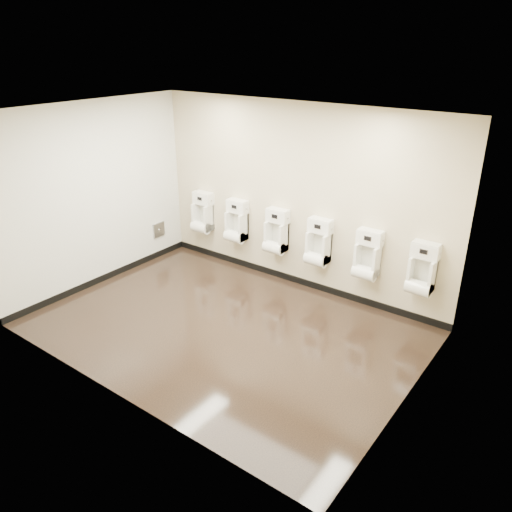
{
  "coord_description": "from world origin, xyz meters",
  "views": [
    {
      "loc": [
        3.78,
        -4.39,
        3.6
      ],
      "look_at": [
        0.13,
        0.55,
        0.9
      ],
      "focal_mm": 35.0,
      "sensor_mm": 36.0,
      "label": 1
    }
  ],
  "objects": [
    {
      "name": "ceiling",
      "position": [
        0.0,
        0.0,
        2.8
      ],
      "size": [
        5.0,
        3.5,
        0.0
      ],
      "primitive_type": "cube",
      "color": "silver"
    },
    {
      "name": "skirting_back",
      "position": [
        0.0,
        1.74,
        0.05
      ],
      "size": [
        5.0,
        0.02,
        0.1
      ],
      "primitive_type": "cube",
      "color": "black",
      "rests_on": "ground"
    },
    {
      "name": "right_wall",
      "position": [
        2.5,
        0.0,
        1.4
      ],
      "size": [
        0.02,
        3.5,
        2.8
      ],
      "primitive_type": "cube",
      "color": "beige",
      "rests_on": "ground"
    },
    {
      "name": "ground",
      "position": [
        0.0,
        0.0,
        0.0
      ],
      "size": [
        5.0,
        3.5,
        0.0
      ],
      "primitive_type": "cube",
      "color": "black",
      "rests_on": "ground"
    },
    {
      "name": "back_wall",
      "position": [
        0.0,
        1.75,
        1.4
      ],
      "size": [
        5.0,
        0.02,
        2.8
      ],
      "primitive_type": "cube",
      "color": "beige",
      "rests_on": "ground"
    },
    {
      "name": "urinal_2",
      "position": [
        -0.28,
        1.63,
        0.78
      ],
      "size": [
        0.37,
        0.28,
        0.69
      ],
      "color": "white",
      "rests_on": "back_wall"
    },
    {
      "name": "urinal_4",
      "position": [
        1.26,
        1.63,
        0.78
      ],
      "size": [
        0.37,
        0.28,
        0.69
      ],
      "color": "white",
      "rests_on": "back_wall"
    },
    {
      "name": "urinal_0",
      "position": [
        -1.82,
        1.63,
        0.78
      ],
      "size": [
        0.37,
        0.28,
        0.69
      ],
      "color": "white",
      "rests_on": "back_wall"
    },
    {
      "name": "access_panel",
      "position": [
        -2.48,
        1.2,
        0.5
      ],
      "size": [
        0.04,
        0.25,
        0.25
      ],
      "color": "#9E9EA3",
      "rests_on": "left_wall"
    },
    {
      "name": "skirting_left",
      "position": [
        -2.49,
        0.0,
        0.05
      ],
      "size": [
        0.02,
        3.5,
        0.1
      ],
      "primitive_type": "cube",
      "color": "black",
      "rests_on": "ground"
    },
    {
      "name": "urinal_1",
      "position": [
        -1.07,
        1.63,
        0.78
      ],
      "size": [
        0.37,
        0.28,
        0.69
      ],
      "color": "white",
      "rests_on": "back_wall"
    },
    {
      "name": "urinal_5",
      "position": [
        2.03,
        1.63,
        0.78
      ],
      "size": [
        0.37,
        0.28,
        0.69
      ],
      "color": "white",
      "rests_on": "back_wall"
    },
    {
      "name": "left_wall",
      "position": [
        -2.5,
        0.0,
        1.4
      ],
      "size": [
        0.02,
        3.5,
        2.8
      ],
      "primitive_type": "cube",
      "color": "beige",
      "rests_on": "ground"
    },
    {
      "name": "front_wall",
      "position": [
        0.0,
        -1.75,
        1.4
      ],
      "size": [
        5.0,
        0.02,
        2.8
      ],
      "primitive_type": "cube",
      "color": "beige",
      "rests_on": "ground"
    },
    {
      "name": "tile_overlay_left",
      "position": [
        -2.5,
        0.0,
        1.4
      ],
      "size": [
        0.01,
        3.5,
        2.8
      ],
      "primitive_type": "cube",
      "color": "silver",
      "rests_on": "ground"
    },
    {
      "name": "urinal_3",
      "position": [
        0.48,
        1.63,
        0.78
      ],
      "size": [
        0.37,
        0.28,
        0.69
      ],
      "color": "white",
      "rests_on": "back_wall"
    }
  ]
}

